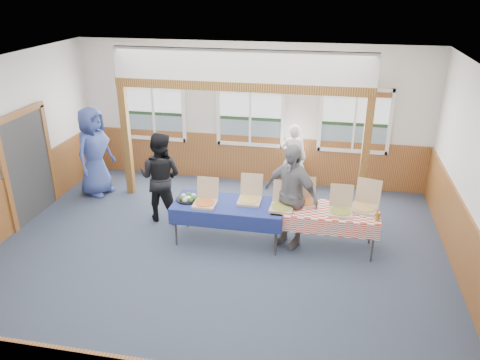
% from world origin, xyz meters
% --- Properties ---
extents(floor, '(8.00, 8.00, 0.00)m').
position_xyz_m(floor, '(0.00, 0.00, 0.00)').
color(floor, '#2C3448').
rests_on(floor, ground).
extents(ceiling, '(8.00, 8.00, 0.00)m').
position_xyz_m(ceiling, '(0.00, 0.00, 3.20)').
color(ceiling, white).
rests_on(ceiling, wall_back).
extents(wall_back, '(8.00, 0.00, 8.00)m').
position_xyz_m(wall_back, '(0.00, 3.50, 1.60)').
color(wall_back, silver).
rests_on(wall_back, floor).
extents(wall_front, '(8.00, 0.00, 8.00)m').
position_xyz_m(wall_front, '(0.00, -3.50, 1.60)').
color(wall_front, silver).
rests_on(wall_front, floor).
extents(wainscot_back, '(7.98, 0.05, 1.10)m').
position_xyz_m(wainscot_back, '(0.00, 3.48, 0.55)').
color(wainscot_back, brown).
rests_on(wainscot_back, floor).
extents(wainscot_left, '(0.05, 6.98, 1.10)m').
position_xyz_m(wainscot_left, '(-3.98, 0.00, 0.55)').
color(wainscot_left, brown).
rests_on(wainscot_left, floor).
extents(wainscot_right, '(0.05, 6.98, 1.10)m').
position_xyz_m(wainscot_right, '(3.98, 0.00, 0.55)').
color(wainscot_right, brown).
rests_on(wainscot_right, floor).
extents(cased_opening, '(0.06, 1.30, 2.10)m').
position_xyz_m(cased_opening, '(-3.96, 0.90, 1.05)').
color(cased_opening, '#313131').
rests_on(cased_opening, wall_left).
extents(window_left, '(1.56, 0.10, 1.46)m').
position_xyz_m(window_left, '(-2.30, 3.46, 1.68)').
color(window_left, white).
rests_on(window_left, wall_back).
extents(window_mid, '(1.56, 0.10, 1.46)m').
position_xyz_m(window_mid, '(0.00, 3.46, 1.68)').
color(window_mid, white).
rests_on(window_mid, wall_back).
extents(window_right, '(1.56, 0.10, 1.46)m').
position_xyz_m(window_right, '(2.30, 3.46, 1.68)').
color(window_right, white).
rests_on(window_right, wall_back).
extents(post_left, '(0.15, 0.15, 2.40)m').
position_xyz_m(post_left, '(-2.50, 2.30, 1.20)').
color(post_left, '#543012').
rests_on(post_left, floor).
extents(post_right, '(0.15, 0.15, 2.40)m').
position_xyz_m(post_right, '(2.50, 2.30, 1.20)').
color(post_right, '#543012').
rests_on(post_right, floor).
extents(cross_beam, '(5.15, 0.18, 0.18)m').
position_xyz_m(cross_beam, '(0.00, 2.30, 2.49)').
color(cross_beam, '#543012').
rests_on(cross_beam, post_left).
extents(table_left, '(2.13, 1.37, 0.76)m').
position_xyz_m(table_left, '(0.11, 0.65, 0.70)').
color(table_left, '#313131').
rests_on(table_left, floor).
extents(table_right, '(1.97, 1.29, 0.76)m').
position_xyz_m(table_right, '(1.81, 0.74, 0.70)').
color(table_right, '#313131').
rests_on(table_right, floor).
extents(pizza_box_a, '(0.39, 0.48, 0.43)m').
position_xyz_m(pizza_box_a, '(-0.29, 0.54, 0.82)').
color(pizza_box_a, tan).
rests_on(pizza_box_a, table_left).
extents(pizza_box_b, '(0.41, 0.50, 0.44)m').
position_xyz_m(pizza_box_b, '(0.46, 0.81, 0.82)').
color(pizza_box_b, tan).
rests_on(pizza_box_b, table_left).
extents(pizza_box_c, '(0.41, 0.50, 0.43)m').
position_xyz_m(pizza_box_c, '(1.06, 0.64, 0.82)').
color(pizza_box_c, tan).
rests_on(pizza_box_c, table_right).
extents(pizza_box_d, '(0.44, 0.51, 0.41)m').
position_xyz_m(pizza_box_d, '(1.45, 0.93, 0.82)').
color(pizza_box_d, tan).
rests_on(pizza_box_d, table_right).
extents(pizza_box_e, '(0.39, 0.48, 0.43)m').
position_xyz_m(pizza_box_e, '(2.06, 0.66, 0.82)').
color(pizza_box_e, tan).
rests_on(pizza_box_e, table_right).
extents(pizza_box_f, '(0.55, 0.62, 0.47)m').
position_xyz_m(pizza_box_f, '(2.47, 0.88, 0.83)').
color(pizza_box_f, tan).
rests_on(pizza_box_f, table_right).
extents(veggie_tray, '(0.43, 0.43, 0.10)m').
position_xyz_m(veggie_tray, '(-0.64, 0.65, 0.79)').
color(veggie_tray, black).
rests_on(veggie_tray, table_left).
extents(drink_glass, '(0.07, 0.07, 0.15)m').
position_xyz_m(drink_glass, '(2.66, 0.49, 0.83)').
color(drink_glass, '#945D18').
rests_on(drink_glass, table_right).
extents(woman_white, '(0.57, 0.38, 1.55)m').
position_xyz_m(woman_white, '(1.03, 3.10, 0.78)').
color(woman_white, white).
rests_on(woman_white, floor).
extents(woman_black, '(0.94, 0.77, 1.79)m').
position_xyz_m(woman_black, '(-1.37, 1.25, 0.90)').
color(woman_black, black).
rests_on(woman_black, floor).
extents(man_blue, '(0.85, 1.09, 1.96)m').
position_xyz_m(man_blue, '(-3.19, 2.11, 0.98)').
color(man_blue, '#3B4C93').
rests_on(man_blue, floor).
extents(person_grey, '(1.19, 0.96, 1.89)m').
position_xyz_m(person_grey, '(1.19, 0.79, 0.94)').
color(person_grey, slate).
rests_on(person_grey, floor).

